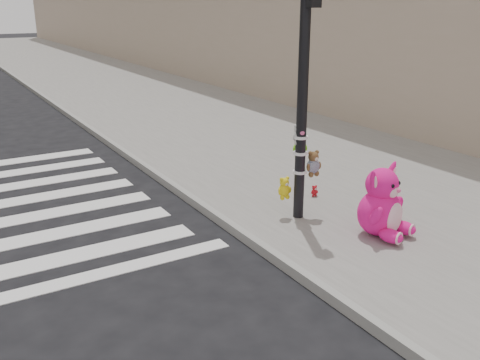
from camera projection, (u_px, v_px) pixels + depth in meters
ground at (205, 329)px, 5.84m from camera, size 120.00×120.00×0.00m
sidewalk_near at (200, 115)px, 16.39m from camera, size 7.00×80.00×0.14m
curb_edge at (88, 128)px, 14.71m from camera, size 0.12×80.00×0.15m
signal_pole at (302, 115)px, 8.03m from camera, size 0.69×0.50×4.00m
pink_bunny at (382, 207)px, 7.72m from camera, size 0.84×0.93×1.08m
red_teddy at (314, 191)px, 9.37m from camera, size 0.15×0.12×0.20m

